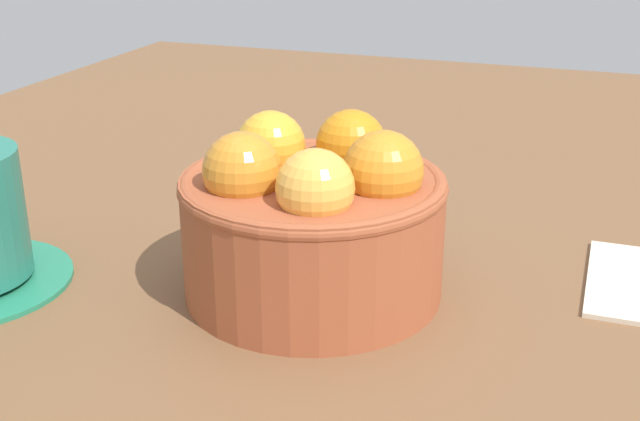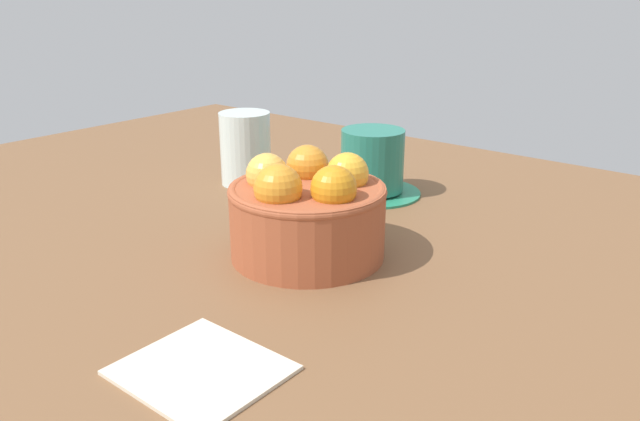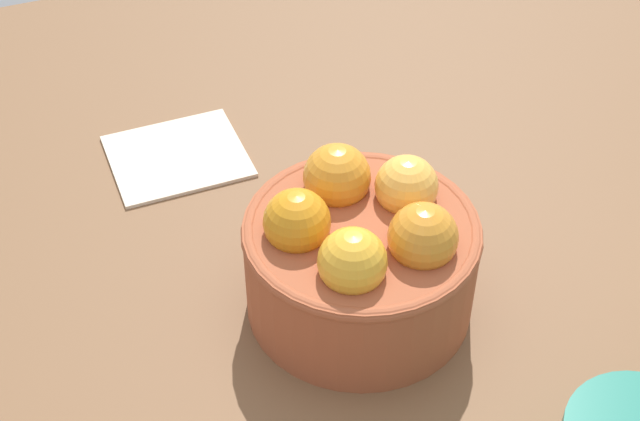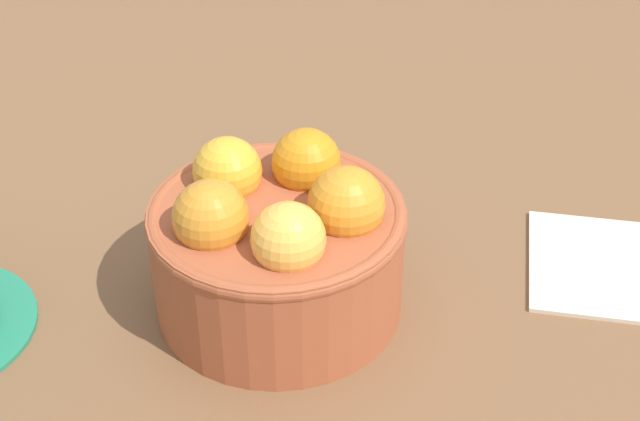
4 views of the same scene
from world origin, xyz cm
name	(u,v)px [view 4 (image 4 of 4)]	position (x,y,z in cm)	size (l,w,h in cm)	color
ground_plane	(280,324)	(0.00, 0.00, -1.73)	(137.90, 99.95, 3.46)	brown
terracotta_bowl	(278,243)	(0.00, 0.02, 4.65)	(15.20, 15.20, 10.18)	#9E4C2D
folded_napkin	(603,265)	(-7.19, 19.89, 0.30)	(10.53, 9.40, 0.60)	beige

